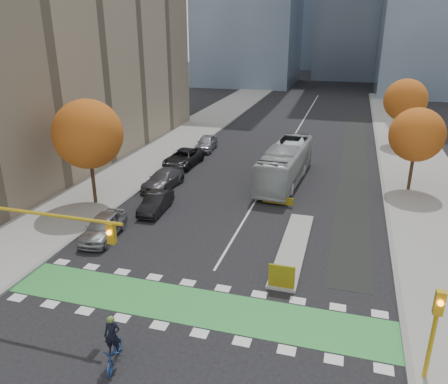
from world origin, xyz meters
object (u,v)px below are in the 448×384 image
Objects in this scene: traffic_signal_west at (20,231)px; parked_car_d at (183,158)px; tree_east_near at (417,135)px; parked_car_c at (163,179)px; cyclist at (114,348)px; bus at (285,164)px; tree_east_far at (405,100)px; parked_car_a at (103,227)px; parked_car_b at (156,203)px; hazard_board at (282,276)px; tree_west at (88,134)px; traffic_signal_east at (435,322)px; parked_car_e at (206,143)px.

parked_car_d is (-1.07, 23.91, -3.23)m from traffic_signal_west.
tree_east_near reaches higher than parked_car_c.
bus is (3.23, 24.65, 0.88)m from cyclist.
tree_east_far reaches higher than parked_car_a.
parked_car_d is at bearing 97.82° from parked_car_b.
hazard_board is 18.44m from tree_west.
cyclist is at bearing -66.01° from parked_car_c.
tree_east_far is at bearing 87.03° from traffic_signal_east.
parked_car_b is at bearing -88.73° from parked_car_e.
tree_east_near is 0.92× the size of tree_east_far.
traffic_signal_east is 1.72× the size of cyclist.
traffic_signal_west is 30.37m from parked_car_e.
parked_car_e is at bearing 89.24° from parked_car_d.
tree_west is at bearing -102.35° from parked_car_d.
tree_east_far is 38.64m from traffic_signal_east.
parked_car_a is 0.90× the size of parked_car_c.
parked_car_e is at bearing 159.62° from tree_east_near.
hazard_board reaches higher than parked_car_b.
traffic_signal_west is at bearing -179.99° from traffic_signal_east.
bus reaches higher than cyclist.
tree_west is 0.96× the size of traffic_signal_west.
parked_car_d is 1.21× the size of parked_car_e.
cyclist is (-5.74, -7.39, -0.01)m from hazard_board.
traffic_signal_east is 30.92m from parked_car_d.
tree_west reaches higher than parked_car_a.
traffic_signal_east reaches higher than parked_car_b.
traffic_signal_west reaches higher than bus.
cyclist is 0.20× the size of bus.
tree_east_near is at bearing 22.62° from tree_west.
cyclist is at bearing -109.06° from tree_east_far.
cyclist is at bearing -167.63° from traffic_signal_east.
parked_car_d is (-10.50, 1.95, -0.88)m from bus.
bus is 12.63m from parked_car_b.
parked_car_d is (3.00, 11.40, -4.82)m from tree_west.
tree_east_far is at bearing 49.35° from parked_car_a.
bus is 10.71m from parked_car_d.
tree_east_near reaches higher than parked_car_d.
traffic_signal_west is 8.17m from parked_car_a.
parked_car_a is at bearing 92.59° from traffic_signal_west.
parked_car_a is (-20.77, -31.02, -4.44)m from tree_east_far.
tree_west is at bearing -157.38° from tree_east_near.
parked_car_d reaches higher than parked_car_c.
tree_east_near is (8.00, 17.80, 4.06)m from hazard_board.
parked_car_c is at bearing -151.72° from bus.
parked_car_e is at bearing 84.13° from parked_car_a.
traffic_signal_east is (22.50, -12.51, -2.88)m from tree_west.
parked_car_b is (1.14, 12.49, -3.33)m from traffic_signal_west.
parked_car_e is (-10.15, 8.22, -0.87)m from bus.
parked_car_c is at bearing -134.78° from tree_east_far.
parked_car_d is at bearing -97.90° from parked_car_e.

